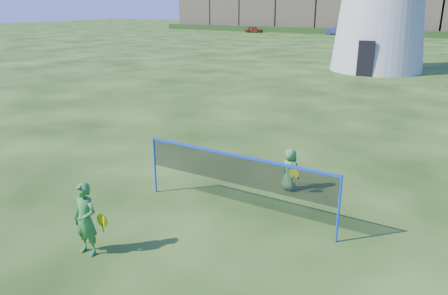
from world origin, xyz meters
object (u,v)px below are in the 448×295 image
at_px(badminton_net, 236,171).
at_px(car_right, 336,31).
at_px(player_boy, 290,170).
at_px(car_left, 254,29).
at_px(player_girl, 86,220).

height_order(badminton_net, car_right, badminton_net).
xyz_separation_m(player_boy, car_right, (-18.53, 63.46, 0.01)).
distance_m(badminton_net, car_right, 67.93).
bearing_deg(car_left, car_right, -97.76).
bearing_deg(badminton_net, player_girl, -118.92).
distance_m(car_left, car_right, 14.69).
bearing_deg(player_boy, player_girl, 90.21).
xyz_separation_m(player_girl, player_boy, (2.24, 5.12, -0.19)).
bearing_deg(car_right, badminton_net, -153.03).
relative_size(badminton_net, car_right, 1.39).
height_order(badminton_net, player_boy, badminton_net).
xyz_separation_m(player_girl, car_right, (-16.30, 68.58, -0.17)).
xyz_separation_m(badminton_net, car_right, (-18.00, 65.50, -0.54)).
xyz_separation_m(player_boy, car_left, (-33.05, 61.26, -0.03)).
bearing_deg(player_boy, badminton_net, 99.11).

